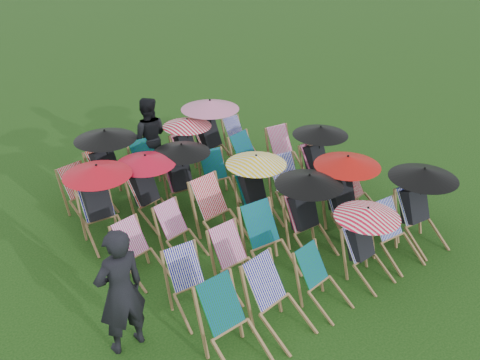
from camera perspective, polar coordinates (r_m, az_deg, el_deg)
ground at (r=9.54m, az=0.57°, el=-5.12°), size 100.00×100.00×0.00m
deckchair_0 at (r=6.87m, az=-0.59°, el=-15.37°), size 0.66×0.92×0.99m
deckchair_1 at (r=7.26m, az=4.22°, el=-12.70°), size 0.74×0.96×0.97m
deckchair_2 at (r=7.75m, az=8.92°, el=-10.60°), size 0.63×0.82×0.84m
deckchair_3 at (r=8.29m, az=13.43°, el=-6.55°), size 0.99×1.03×1.17m
deckchair_4 at (r=8.90m, az=16.42°, el=-5.64°), size 0.68×0.89×0.91m
deckchair_5 at (r=9.32m, az=18.81°, el=-2.60°), size 1.12×1.19×1.33m
deckchair_6 at (r=7.58m, az=-5.05°, el=-11.13°), size 0.68×0.87×0.88m
deckchair_7 at (r=7.98m, az=-0.16°, el=-8.66°), size 0.61×0.84×0.90m
deckchair_8 at (r=8.31m, az=3.23°, el=-6.62°), size 0.75×0.98×0.99m
deckchair_9 at (r=8.75m, az=7.41°, el=-3.38°), size 1.11×1.16×1.31m
deckchair_10 at (r=9.37m, az=11.31°, el=-1.32°), size 1.14×1.21×1.35m
deckchair_11 at (r=9.92m, az=12.82°, el=-1.53°), size 0.68×0.88×0.88m
deckchair_12 at (r=8.34m, az=-10.55°, el=-7.59°), size 0.67×0.85×0.85m
deckchair_13 at (r=8.73m, az=-6.34°, el=-5.54°), size 0.65×0.83×0.83m
deckchair_14 at (r=9.05m, az=-2.14°, el=-3.40°), size 0.73×0.97×1.01m
deckchair_15 at (r=9.41m, az=1.87°, el=-0.92°), size 1.07×1.11×1.26m
deckchair_16 at (r=9.95m, az=5.47°, el=-0.59°), size 0.79×0.98×0.95m
deckchair_17 at (r=10.63m, az=8.65°, el=2.40°), size 1.09×1.14×1.29m
deckchair_18 at (r=9.19m, az=-14.66°, el=-2.34°), size 1.14×1.20×1.35m
deckchair_19 at (r=9.57m, az=-9.62°, el=-0.84°), size 1.06×1.15×1.26m
deckchair_20 at (r=9.91m, az=-6.07°, el=0.46°), size 1.05×1.11×1.25m
deckchair_21 at (r=10.28m, az=-2.28°, el=0.28°), size 0.72×0.90×0.88m
deckchair_22 at (r=10.83m, az=1.47°, el=2.09°), size 0.79×0.99×0.97m
deckchair_23 at (r=11.33m, az=4.93°, el=3.03°), size 0.72×0.92×0.91m
deckchair_24 at (r=10.14m, az=-16.32°, el=-1.32°), size 0.69×0.88×0.88m
deckchair_25 at (r=10.41m, az=-13.71°, el=1.62°), size 1.16×1.26×1.38m
deckchair_26 at (r=10.72m, az=-9.50°, el=1.29°), size 0.68×0.90×0.93m
deckchair_27 at (r=11.17m, az=-5.44°, el=3.62°), size 1.01×1.06×1.19m
deckchair_28 at (r=11.42m, az=-2.89°, el=5.05°), size 1.23×1.34×1.46m
deckchair_29 at (r=12.06m, az=0.04°, el=4.49°), size 0.56×0.77×0.82m
person_left at (r=6.90m, az=-12.64°, el=-11.54°), size 0.66×0.43×1.79m
person_rear at (r=11.15m, az=-9.77°, el=4.52°), size 1.04×0.99×1.70m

